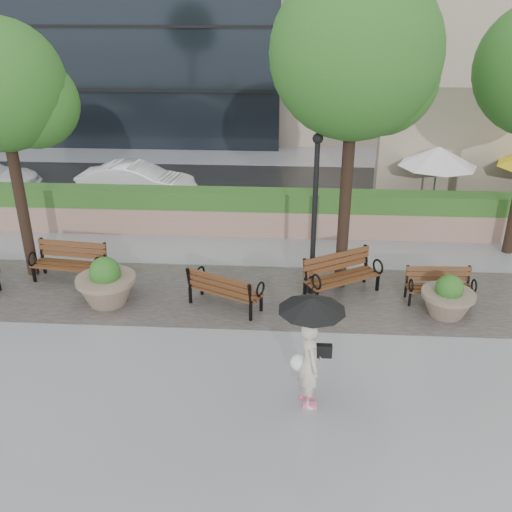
# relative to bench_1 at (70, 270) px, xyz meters

# --- Properties ---
(ground) EXTENTS (100.00, 100.00, 0.00)m
(ground) POSITION_rel_bench_1_xyz_m (3.96, -3.50, -0.29)
(ground) COLOR gray
(ground) RESTS_ON ground
(cobble_strip) EXTENTS (28.00, 3.20, 0.01)m
(cobble_strip) POSITION_rel_bench_1_xyz_m (3.96, -0.50, -0.29)
(cobble_strip) COLOR #383330
(cobble_strip) RESTS_ON ground
(hedge_wall) EXTENTS (24.00, 0.80, 1.35)m
(hedge_wall) POSITION_rel_bench_1_xyz_m (3.96, 3.50, 0.37)
(hedge_wall) COLOR #9C7264
(hedge_wall) RESTS_ON ground
(asphalt_street) EXTENTS (40.00, 7.00, 0.00)m
(asphalt_street) POSITION_rel_bench_1_xyz_m (3.96, 7.50, -0.29)
(asphalt_street) COLOR black
(asphalt_street) RESTS_ON ground
(bench_1) EXTENTS (1.90, 0.94, 0.98)m
(bench_1) POSITION_rel_bench_1_xyz_m (0.00, 0.00, 0.00)
(bench_1) COLOR brown
(bench_1) RESTS_ON ground
(bench_2) EXTENTS (1.85, 1.37, 0.93)m
(bench_2) POSITION_rel_bench_1_xyz_m (4.08, -1.13, -0.02)
(bench_2) COLOR brown
(bench_2) RESTS_ON ground
(bench_3) EXTENTS (1.97, 1.59, 1.00)m
(bench_3) POSITION_rel_bench_1_xyz_m (6.84, -0.31, 0.01)
(bench_3) COLOR brown
(bench_3) RESTS_ON ground
(bench_4) EXTENTS (1.57, 0.69, 0.82)m
(bench_4) POSITION_rel_bench_1_xyz_m (9.11, -0.55, -0.05)
(bench_4) COLOR brown
(bench_4) RESTS_ON ground
(planter_left) EXTENTS (1.39, 1.39, 1.17)m
(planter_left) POSITION_rel_bench_1_xyz_m (1.28, -1.08, 0.17)
(planter_left) COLOR #7F6B56
(planter_left) RESTS_ON ground
(planter_right) EXTENTS (1.20, 1.20, 1.00)m
(planter_right) POSITION_rel_bench_1_xyz_m (9.15, -1.16, 0.10)
(planter_right) COLOR #7F6B56
(planter_right) RESTS_ON ground
(lamppost) EXTENTS (0.28, 0.28, 3.92)m
(lamppost) POSITION_rel_bench_1_xyz_m (6.11, -0.22, 1.43)
(lamppost) COLOR black
(lamppost) RESTS_ON ground
(tree_0) EXTENTS (3.16, 3.01, 6.29)m
(tree_0) POSITION_rel_bench_1_xyz_m (-0.99, 0.41, 4.35)
(tree_0) COLOR black
(tree_0) RESTS_ON ground
(tree_1) EXTENTS (3.72, 3.67, 7.37)m
(tree_1) POSITION_rel_bench_1_xyz_m (6.99, 0.22, 5.10)
(tree_1) COLOR black
(tree_1) RESTS_ON ground
(patio_umb_white) EXTENTS (2.50, 2.50, 2.30)m
(patio_umb_white) POSITION_rel_bench_1_xyz_m (10.19, 5.31, 1.70)
(patio_umb_white) COLOR black
(patio_umb_white) RESTS_ON ground
(car_right) EXTENTS (4.13, 1.69, 1.33)m
(car_right) POSITION_rel_bench_1_xyz_m (0.14, 6.27, 0.37)
(car_right) COLOR silver
(car_right) RESTS_ON ground
(pedestrian) EXTENTS (1.16, 1.16, 2.13)m
(pedestrian) POSITION_rel_bench_1_xyz_m (5.95, -4.42, 1.00)
(pedestrian) COLOR beige
(pedestrian) RESTS_ON ground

